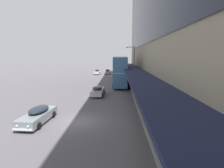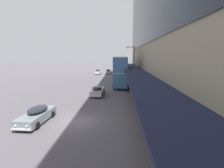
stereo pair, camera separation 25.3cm
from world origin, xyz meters
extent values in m
plane|color=#575258|center=(0.00, 0.00, 0.00)|extent=(240.00, 240.00, 0.00)
cube|color=#989888|center=(11.00, 0.00, 0.07)|extent=(10.00, 180.00, 0.15)
cube|color=#181C38|center=(6.40, 0.00, 3.68)|extent=(3.20, 72.00, 0.24)
cube|color=teal|center=(4.21, 20.08, 1.68)|extent=(2.78, 10.98, 2.67)
cube|color=black|center=(4.21, 20.08, 2.01)|extent=(2.80, 10.10, 1.17)
cube|color=silver|center=(4.21, 20.08, 3.07)|extent=(2.68, 10.97, 0.12)
cube|color=teal|center=(4.21, 20.08, 4.45)|extent=(2.78, 10.98, 2.67)
cube|color=black|center=(4.21, 20.08, 4.77)|extent=(2.80, 10.10, 1.17)
cube|color=silver|center=(4.21, 20.08, 5.84)|extent=(2.68, 10.97, 0.12)
cube|color=black|center=(4.31, 25.59, 5.54)|extent=(1.30, 0.08, 0.36)
cylinder|color=black|center=(2.98, 23.82, 0.50)|extent=(0.27, 1.00, 1.00)
cylinder|color=black|center=(5.57, 23.77, 0.50)|extent=(0.27, 1.00, 1.00)
cylinder|color=black|center=(2.86, 16.71, 0.50)|extent=(0.27, 1.00, 1.00)
cylinder|color=black|center=(5.45, 16.67, 0.50)|extent=(0.27, 1.00, 1.00)
cylinder|color=black|center=(2.90, 19.28, 0.50)|extent=(0.27, 1.00, 1.00)
cylinder|color=black|center=(5.49, 19.24, 0.50)|extent=(0.27, 1.00, 1.00)
cube|color=beige|center=(3.63, 57.33, 0.62)|extent=(1.86, 4.21, 0.79)
ellipsoid|color=#1E232D|center=(3.63, 57.12, 1.29)|extent=(1.62, 2.33, 0.62)
cube|color=silver|center=(3.60, 59.47, 0.37)|extent=(1.71, 0.15, 0.14)
cube|color=silver|center=(3.66, 55.19, 0.37)|extent=(1.71, 0.15, 0.14)
sphere|color=silver|center=(3.10, 59.43, 0.67)|extent=(0.18, 0.18, 0.18)
sphere|color=silver|center=(4.09, 59.45, 0.67)|extent=(0.18, 0.18, 0.18)
cylinder|color=black|center=(2.71, 58.61, 0.32)|extent=(0.15, 0.64, 0.64)
cylinder|color=black|center=(4.51, 58.64, 0.32)|extent=(0.15, 0.64, 0.64)
cylinder|color=black|center=(2.75, 56.02, 0.32)|extent=(0.15, 0.64, 0.64)
cylinder|color=black|center=(4.55, 56.04, 0.32)|extent=(0.15, 0.64, 0.64)
cube|color=gray|center=(-3.59, -0.39, 0.59)|extent=(1.99, 4.80, 0.74)
ellipsoid|color=#1E232D|center=(-3.58, -0.16, 1.21)|extent=(1.65, 2.68, 0.55)
cube|color=silver|center=(-3.73, -2.79, 0.37)|extent=(1.63, 0.22, 0.14)
cube|color=silver|center=(-3.45, 2.01, 0.37)|extent=(1.63, 0.22, 0.14)
sphere|color=silver|center=(-3.26, -2.79, 0.64)|extent=(0.18, 0.18, 0.18)
sphere|color=silver|center=(-4.20, -2.74, 0.64)|extent=(0.18, 0.18, 0.18)
cylinder|color=black|center=(-2.83, -1.90, 0.32)|extent=(0.18, 0.65, 0.64)
cylinder|color=black|center=(-4.53, -1.80, 0.32)|extent=(0.18, 0.65, 0.64)
cylinder|color=black|center=(-2.65, 1.01, 0.32)|extent=(0.18, 0.65, 0.64)
cylinder|color=black|center=(-4.35, 1.12, 0.32)|extent=(0.18, 0.65, 0.64)
cube|color=gray|center=(0.25, 43.18, 0.60)|extent=(1.75, 4.18, 0.77)
ellipsoid|color=#1E232D|center=(0.24, 42.98, 1.29)|extent=(1.52, 2.31, 0.65)
cube|color=silver|center=(0.28, 45.31, 0.37)|extent=(1.60, 0.15, 0.14)
cube|color=silver|center=(0.21, 41.06, 0.37)|extent=(1.60, 0.15, 0.14)
sphere|color=silver|center=(-0.18, 45.29, 0.65)|extent=(0.18, 0.18, 0.18)
sphere|color=silver|center=(0.74, 45.27, 0.65)|extent=(0.18, 0.18, 0.18)
cylinder|color=black|center=(-0.57, 44.48, 0.32)|extent=(0.15, 0.64, 0.64)
cylinder|color=black|center=(1.11, 44.46, 0.32)|extent=(0.15, 0.64, 0.64)
cylinder|color=black|center=(-0.62, 41.91, 0.32)|extent=(0.15, 0.64, 0.64)
cylinder|color=black|center=(1.06, 41.88, 0.32)|extent=(0.15, 0.64, 0.64)
cube|color=beige|center=(0.61, 10.93, 0.61)|extent=(1.83, 4.41, 0.79)
ellipsoid|color=#1E232D|center=(0.60, 10.72, 1.24)|extent=(1.58, 2.43, 0.51)
cube|color=silver|center=(0.65, 13.17, 0.37)|extent=(1.65, 0.15, 0.14)
cube|color=silver|center=(0.56, 8.70, 0.37)|extent=(1.65, 0.15, 0.14)
sphere|color=silver|center=(0.18, 13.15, 0.66)|extent=(0.18, 0.18, 0.18)
sphere|color=silver|center=(1.13, 13.13, 0.66)|extent=(0.18, 0.18, 0.18)
cylinder|color=black|center=(-0.23, 12.31, 0.32)|extent=(0.15, 0.64, 0.64)
cylinder|color=black|center=(1.51, 12.27, 0.32)|extent=(0.15, 0.64, 0.64)
cylinder|color=black|center=(-0.29, 9.60, 0.32)|extent=(0.15, 0.64, 0.64)
cylinder|color=black|center=(1.45, 9.56, 0.32)|extent=(0.15, 0.64, 0.64)
cube|color=beige|center=(-3.14, 41.78, 0.62)|extent=(1.81, 4.27, 0.80)
ellipsoid|color=#1E232D|center=(-3.15, 41.99, 1.30)|extent=(1.54, 2.37, 0.62)
cube|color=silver|center=(-3.06, 39.62, 0.37)|extent=(1.57, 0.18, 0.14)
cube|color=silver|center=(-3.23, 43.93, 0.37)|extent=(1.57, 0.18, 0.14)
sphere|color=silver|center=(-2.61, 39.67, 0.67)|extent=(0.18, 0.18, 0.18)
sphere|color=silver|center=(-3.52, 39.64, 0.67)|extent=(0.18, 0.18, 0.18)
cylinder|color=black|center=(-2.27, 40.50, 0.32)|extent=(0.16, 0.64, 0.64)
cylinder|color=black|center=(-3.92, 40.44, 0.32)|extent=(0.16, 0.64, 0.64)
cylinder|color=black|center=(-2.37, 43.12, 0.32)|extent=(0.16, 0.64, 0.64)
cylinder|color=black|center=(-4.02, 43.05, 0.32)|extent=(0.16, 0.64, 0.64)
cylinder|color=#272E43|center=(7.40, 8.68, 0.57)|extent=(0.16, 0.16, 0.85)
cylinder|color=#272E43|center=(7.55, 8.63, 0.57)|extent=(0.16, 0.16, 0.85)
cube|color=#272E43|center=(7.48, 8.65, 1.35)|extent=(0.45, 0.35, 0.70)
cylinder|color=#272E43|center=(7.23, 8.73, 1.39)|extent=(0.10, 0.10, 0.63)
cylinder|color=#272E43|center=(7.73, 8.58, 1.39)|extent=(0.10, 0.10, 0.63)
sphere|color=tan|center=(7.48, 8.65, 1.81)|extent=(0.22, 0.22, 0.22)
cylinder|color=black|center=(7.48, 8.65, 1.89)|extent=(0.33, 0.33, 0.02)
cylinder|color=black|center=(7.48, 8.65, 1.95)|extent=(0.21, 0.21, 0.12)
cylinder|color=#4C4C51|center=(6.44, 14.28, 3.89)|extent=(0.16, 0.16, 7.48)
cylinder|color=#4C4C51|center=(5.84, 14.28, 7.53)|extent=(1.20, 0.10, 0.10)
ellipsoid|color=silver|center=(5.24, 14.28, 7.45)|extent=(0.44, 0.28, 0.20)
camera|label=1|loc=(3.76, -15.48, 6.13)|focal=28.00mm
camera|label=2|loc=(4.01, -15.47, 6.13)|focal=28.00mm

